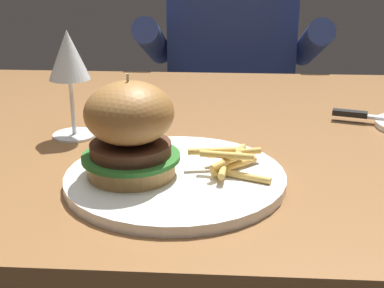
# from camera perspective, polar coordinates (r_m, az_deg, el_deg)

# --- Properties ---
(dining_table) EXTENTS (1.21, 0.87, 0.74)m
(dining_table) POSITION_cam_1_polar(r_m,az_deg,el_deg) (0.95, -1.28, -3.50)
(dining_table) COLOR brown
(dining_table) RESTS_ON ground
(main_plate) EXTENTS (0.29, 0.29, 0.01)m
(main_plate) POSITION_cam_1_polar(r_m,az_deg,el_deg) (0.71, -1.78, -3.63)
(main_plate) COLOR white
(main_plate) RESTS_ON dining_table
(burger_sandwich) EXTENTS (0.13, 0.13, 0.13)m
(burger_sandwich) POSITION_cam_1_polar(r_m,az_deg,el_deg) (0.68, -6.65, 1.55)
(burger_sandwich) COLOR #B78447
(burger_sandwich) RESTS_ON main_plate
(fries_pile) EXTENTS (0.11, 0.11, 0.03)m
(fries_pile) POSITION_cam_1_polar(r_m,az_deg,el_deg) (0.71, 4.04, -1.73)
(fries_pile) COLOR #EABC5B
(fries_pile) RESTS_ON main_plate
(wine_glass) EXTENTS (0.07, 0.07, 0.17)m
(wine_glass) POSITION_cam_1_polar(r_m,az_deg,el_deg) (0.87, -13.02, 8.71)
(wine_glass) COLOR silver
(wine_glass) RESTS_ON dining_table
(table_knife) EXTENTS (0.21, 0.07, 0.01)m
(table_knife) POSITION_cam_1_polar(r_m,az_deg,el_deg) (0.99, 19.64, 2.70)
(table_knife) COLOR silver
(table_knife) RESTS_ON bread_plate
(diner_person) EXTENTS (0.51, 0.36, 1.18)m
(diner_person) POSITION_cam_1_polar(r_m,az_deg,el_deg) (1.65, 4.03, 3.68)
(diner_person) COLOR #282833
(diner_person) RESTS_ON ground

